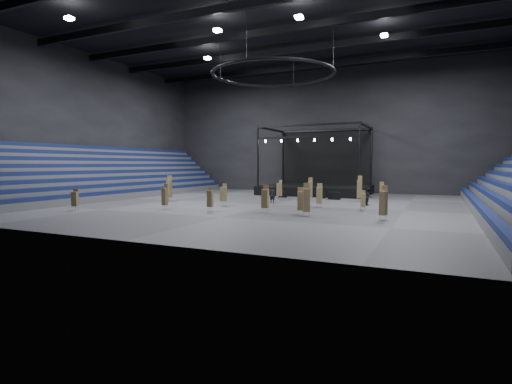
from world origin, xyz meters
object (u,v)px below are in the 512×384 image
at_px(crew_member, 369,197).
at_px(chair_stack_12, 363,200).
at_px(chair_stack_6, 300,201).
at_px(chair_stack_7, 307,200).
at_px(flight_case_left, 283,195).
at_px(chair_stack_8, 223,194).
at_px(chair_stack_3, 210,198).
at_px(chair_stack_14, 265,198).
at_px(chair_stack_11, 279,189).
at_px(chair_stack_9, 165,196).
at_px(chair_stack_2, 310,189).
at_px(stage, 317,183).
at_px(flight_case_mid, 321,195).
at_px(flight_case_right, 334,196).
at_px(chair_stack_1, 169,188).
at_px(chair_stack_13, 383,202).
at_px(chair_stack_5, 75,199).
at_px(chair_stack_0, 360,188).
at_px(man_center, 272,194).
at_px(chair_stack_10, 319,195).
at_px(chair_stack_4, 382,191).

bearing_deg(crew_member, chair_stack_12, -172.41).
height_order(chair_stack_6, chair_stack_7, chair_stack_7).
xyz_separation_m(flight_case_left, chair_stack_8, (-2.02, -11.34, 0.83)).
height_order(chair_stack_3, chair_stack_14, chair_stack_14).
distance_m(flight_case_left, chair_stack_14, 16.08).
xyz_separation_m(chair_stack_11, crew_member, (10.58, -2.61, -0.31)).
bearing_deg(chair_stack_9, chair_stack_2, 59.68).
bearing_deg(crew_member, stage, 39.28).
height_order(flight_case_mid, chair_stack_8, chair_stack_8).
bearing_deg(flight_case_right, chair_stack_14, -98.25).
bearing_deg(chair_stack_1, chair_stack_14, -36.66).
bearing_deg(chair_stack_2, flight_case_mid, 73.40).
bearing_deg(chair_stack_13, chair_stack_5, -147.55).
distance_m(chair_stack_0, crew_member, 4.16).
bearing_deg(chair_stack_9, chair_stack_14, 10.18).
distance_m(flight_case_left, chair_stack_5, 23.92).
relative_size(chair_stack_3, man_center, 1.17).
distance_m(chair_stack_12, crew_member, 4.93).
bearing_deg(flight_case_right, chair_stack_10, -84.95).
relative_size(flight_case_mid, chair_stack_3, 0.50).
bearing_deg(chair_stack_14, chair_stack_1, 152.70).
height_order(stage, chair_stack_11, stage).
bearing_deg(chair_stack_11, chair_stack_0, 32.15).
xyz_separation_m(flight_case_left, chair_stack_9, (-5.19, -16.59, 0.85)).
relative_size(stage, chair_stack_3, 6.49).
bearing_deg(crew_member, chair_stack_6, 163.41).
height_order(chair_stack_13, chair_stack_14, chair_stack_13).
xyz_separation_m(chair_stack_4, chair_stack_14, (-7.58, -14.63, 0.11)).
bearing_deg(chair_stack_6, chair_stack_5, 179.73).
bearing_deg(chair_stack_11, chair_stack_6, -37.32).
bearing_deg(chair_stack_2, chair_stack_8, -135.07).
relative_size(chair_stack_1, chair_stack_9, 1.23).
bearing_deg(chair_stack_12, crew_member, 80.97).
height_order(chair_stack_0, chair_stack_5, chair_stack_0).
bearing_deg(chair_stack_9, flight_case_right, 57.76).
bearing_deg(chair_stack_13, crew_member, 125.68).
height_order(flight_case_right, chair_stack_11, chair_stack_11).
bearing_deg(chair_stack_1, man_center, -0.94).
distance_m(chair_stack_8, crew_member, 14.52).
bearing_deg(chair_stack_3, flight_case_right, 57.12).
xyz_separation_m(flight_case_right, chair_stack_13, (7.37, -15.49, 0.87)).
bearing_deg(flight_case_left, chair_stack_6, -64.37).
distance_m(chair_stack_1, chair_stack_11, 12.59).
xyz_separation_m(chair_stack_14, man_center, (-2.76, 8.29, -0.34)).
bearing_deg(chair_stack_12, chair_stack_4, 75.19).
bearing_deg(chair_stack_1, chair_stack_0, 8.45).
relative_size(flight_case_right, crew_member, 0.75).
distance_m(flight_case_mid, man_center, 8.52).
relative_size(chair_stack_1, man_center, 1.55).
distance_m(chair_stack_2, chair_stack_3, 14.52).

